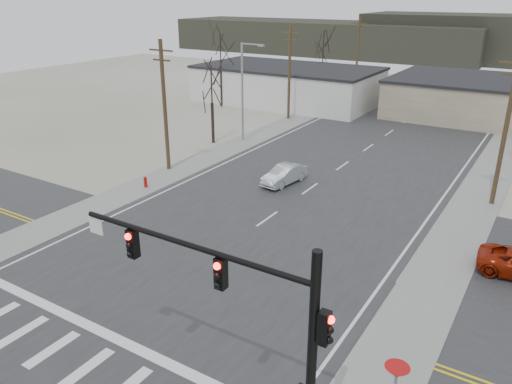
{
  "coord_description": "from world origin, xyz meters",
  "views": [
    {
      "loc": [
        14.27,
        -16.29,
        13.17
      ],
      "look_at": [
        0.4,
        6.03,
        2.6
      ],
      "focal_mm": 35.0,
      "sensor_mm": 36.0,
      "label": 1
    }
  ],
  "objects_px": {
    "fire_hydrant": "(145,182)",
    "car_far_a": "(422,110)",
    "traffic_signal_mast": "(253,312)",
    "car_far_b": "(435,79)",
    "sedan_crossing": "(284,175)"
  },
  "relations": [
    {
      "from": "sedan_crossing",
      "to": "car_far_b",
      "type": "xyz_separation_m",
      "value": [
        -1.03,
        49.42,
        0.1
      ]
    },
    {
      "from": "car_far_a",
      "to": "car_far_b",
      "type": "relative_size",
      "value": 1.1
    },
    {
      "from": "sedan_crossing",
      "to": "car_far_b",
      "type": "bearing_deg",
      "value": 99.75
    },
    {
      "from": "fire_hydrant",
      "to": "sedan_crossing",
      "type": "bearing_deg",
      "value": 36.55
    },
    {
      "from": "fire_hydrant",
      "to": "car_far_b",
      "type": "xyz_separation_m",
      "value": [
        7.06,
        55.42,
        0.36
      ]
    },
    {
      "from": "traffic_signal_mast",
      "to": "car_far_a",
      "type": "bearing_deg",
      "value": 98.54
    },
    {
      "from": "fire_hydrant",
      "to": "car_far_a",
      "type": "height_order",
      "value": "car_far_a"
    },
    {
      "from": "traffic_signal_mast",
      "to": "car_far_b",
      "type": "xyz_separation_m",
      "value": [
        -11.03,
        69.63,
        -3.86
      ]
    },
    {
      "from": "fire_hydrant",
      "to": "car_far_a",
      "type": "bearing_deg",
      "value": 71.27
    },
    {
      "from": "sedan_crossing",
      "to": "fire_hydrant",
      "type": "bearing_deg",
      "value": -134.89
    },
    {
      "from": "sedan_crossing",
      "to": "car_far_a",
      "type": "relative_size",
      "value": 0.82
    },
    {
      "from": "fire_hydrant",
      "to": "car_far_a",
      "type": "distance_m",
      "value": 34.46
    },
    {
      "from": "traffic_signal_mast",
      "to": "car_far_a",
      "type": "xyz_separation_m",
      "value": [
        -7.03,
        46.83,
        -3.91
      ]
    },
    {
      "from": "traffic_signal_mast",
      "to": "car_far_b",
      "type": "relative_size",
      "value": 1.98
    },
    {
      "from": "sedan_crossing",
      "to": "car_far_b",
      "type": "distance_m",
      "value": 49.44
    }
  ]
}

